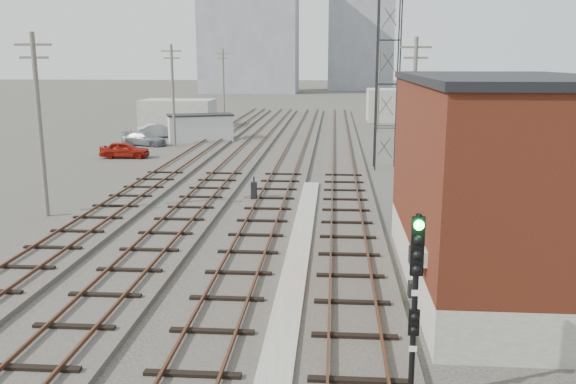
# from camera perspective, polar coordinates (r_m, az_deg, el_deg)

# --- Properties ---
(ground) EXTENTS (320.00, 320.00, 0.00)m
(ground) POSITION_cam_1_polar(r_m,az_deg,el_deg) (69.15, 2.82, 5.92)
(ground) COLOR #282621
(ground) RESTS_ON ground
(track_right) EXTENTS (3.20, 90.00, 0.39)m
(track_right) POSITION_cam_1_polar(r_m,az_deg,el_deg) (48.30, 5.09, 3.22)
(track_right) COLOR #332D28
(track_right) RESTS_ON ground
(track_mid_right) EXTENTS (3.20, 90.00, 0.39)m
(track_mid_right) POSITION_cam_1_polar(r_m,az_deg,el_deg) (48.42, 0.35, 3.29)
(track_mid_right) COLOR #332D28
(track_mid_right) RESTS_ON ground
(track_mid_left) EXTENTS (3.20, 90.00, 0.39)m
(track_mid_left) POSITION_cam_1_polar(r_m,az_deg,el_deg) (48.86, -4.35, 3.33)
(track_mid_left) COLOR #332D28
(track_mid_left) RESTS_ON ground
(track_left) EXTENTS (3.20, 90.00, 0.39)m
(track_left) POSITION_cam_1_polar(r_m,az_deg,el_deg) (49.62, -8.93, 3.36)
(track_left) COLOR #332D28
(track_left) RESTS_ON ground
(platform_curb) EXTENTS (0.90, 28.00, 0.26)m
(platform_curb) POSITION_cam_1_polar(r_m,az_deg,el_deg) (23.97, 0.92, -6.16)
(platform_curb) COLOR gray
(platform_curb) RESTS_ON ground
(brick_building) EXTENTS (6.54, 12.20, 7.22)m
(brick_building) POSITION_cam_1_polar(r_m,az_deg,el_deg) (21.84, 19.28, 0.80)
(brick_building) COLOR gray
(brick_building) RESTS_ON ground
(lattice_tower) EXTENTS (1.60, 1.60, 15.00)m
(lattice_tower) POSITION_cam_1_polar(r_m,az_deg,el_deg) (43.85, 9.35, 11.88)
(lattice_tower) COLOR black
(lattice_tower) RESTS_ON ground
(utility_pole_left_a) EXTENTS (1.80, 0.24, 9.00)m
(utility_pole_left_a) POSITION_cam_1_polar(r_m,az_deg,el_deg) (32.22, -22.24, 6.20)
(utility_pole_left_a) COLOR #595147
(utility_pole_left_a) RESTS_ON ground
(utility_pole_left_b) EXTENTS (1.80, 0.24, 9.00)m
(utility_pole_left_b) POSITION_cam_1_polar(r_m,az_deg,el_deg) (55.65, -10.72, 9.12)
(utility_pole_left_b) COLOR #595147
(utility_pole_left_b) RESTS_ON ground
(utility_pole_left_c) EXTENTS (1.80, 0.24, 9.00)m
(utility_pole_left_c) POSITION_cam_1_polar(r_m,az_deg,el_deg) (80.04, -6.06, 10.18)
(utility_pole_left_c) COLOR #595147
(utility_pole_left_c) RESTS_ON ground
(utility_pole_right_a) EXTENTS (1.80, 0.24, 9.00)m
(utility_pole_right_a) POSITION_cam_1_polar(r_m,az_deg,el_deg) (37.10, 11.66, 7.56)
(utility_pole_right_a) COLOR #595147
(utility_pole_right_a) RESTS_ON ground
(utility_pole_right_b) EXTENTS (1.80, 0.24, 9.00)m
(utility_pole_right_b) POSITION_cam_1_polar(r_m,az_deg,el_deg) (66.92, 8.47, 9.71)
(utility_pole_right_b) COLOR #595147
(utility_pole_right_b) RESTS_ON ground
(apartment_left) EXTENTS (22.00, 14.00, 30.00)m
(apartment_left) POSITION_cam_1_polar(r_m,az_deg,el_deg) (145.24, -3.62, 15.20)
(apartment_left) COLOR gray
(apartment_left) RESTS_ON ground
(apartment_right) EXTENTS (16.00, 12.00, 26.00)m
(apartment_right) POSITION_cam_1_polar(r_m,az_deg,el_deg) (158.90, 6.79, 14.17)
(apartment_right) COLOR gray
(apartment_right) RESTS_ON ground
(shed_left) EXTENTS (8.00, 5.00, 3.20)m
(shed_left) POSITION_cam_1_polar(r_m,az_deg,el_deg) (71.24, -10.24, 7.22)
(shed_left) COLOR gray
(shed_left) RESTS_ON ground
(shed_right) EXTENTS (6.00, 6.00, 4.00)m
(shed_right) POSITION_cam_1_polar(r_m,az_deg,el_deg) (79.23, 9.63, 8.03)
(shed_right) COLOR gray
(shed_right) RESTS_ON ground
(signal_mast) EXTENTS (0.40, 0.42, 4.47)m
(signal_mast) POSITION_cam_1_polar(r_m,az_deg,el_deg) (13.97, 11.83, -9.16)
(signal_mast) COLOR gray
(signal_mast) RESTS_ON ground
(switch_stand) EXTENTS (0.32, 0.32, 1.34)m
(switch_stand) POSITION_cam_1_polar(r_m,az_deg,el_deg) (33.54, -3.20, 0.10)
(switch_stand) COLOR black
(switch_stand) RESTS_ON ground
(site_trailer) EXTENTS (6.69, 4.54, 2.59)m
(site_trailer) POSITION_cam_1_polar(r_m,az_deg,el_deg) (59.04, -8.19, 5.98)
(site_trailer) COLOR silver
(site_trailer) RESTS_ON ground
(car_red) EXTENTS (3.95, 1.76, 1.32)m
(car_red) POSITION_cam_1_polar(r_m,az_deg,el_deg) (50.33, -15.03, 3.85)
(car_red) COLOR maroon
(car_red) RESTS_ON ground
(car_silver) EXTENTS (4.44, 3.14, 1.39)m
(car_silver) POSITION_cam_1_polar(r_m,az_deg,el_deg) (62.79, -11.98, 5.65)
(car_silver) COLOR #93949A
(car_silver) RESTS_ON ground
(car_grey) EXTENTS (4.56, 2.89, 1.23)m
(car_grey) POSITION_cam_1_polar(r_m,az_deg,el_deg) (57.23, -13.29, 4.88)
(car_grey) COLOR gray
(car_grey) RESTS_ON ground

